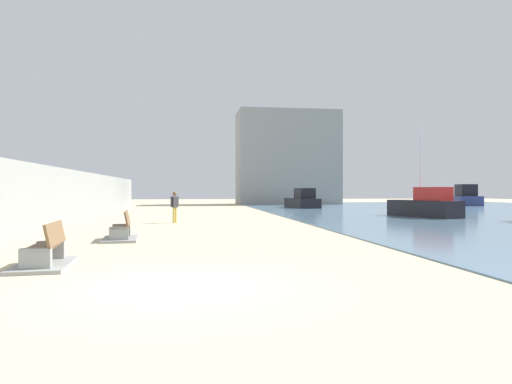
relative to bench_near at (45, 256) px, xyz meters
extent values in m
plane|color=#C6B793|center=(2.87, 15.57, -0.23)|extent=(120.00, 120.00, 0.00)
cube|color=gray|center=(-4.63, 15.57, 1.25)|extent=(0.80, 64.00, 2.97)
cube|color=gray|center=(0.02, -0.70, 0.01)|extent=(0.61, 0.24, 0.50)
cube|color=gray|center=(-0.08, 0.70, 0.01)|extent=(0.61, 0.24, 0.50)
cube|color=brown|center=(-0.03, 0.00, 0.22)|extent=(0.62, 1.63, 0.06)
cube|color=brown|center=(0.20, 0.02, 0.50)|extent=(0.28, 1.61, 0.50)
cube|color=gray|center=(-0.03, 0.00, -0.19)|extent=(1.25, 2.18, 0.08)
cube|color=gray|center=(0.86, 4.61, 0.01)|extent=(0.62, 0.25, 0.50)
cube|color=gray|center=(0.73, 6.01, 0.01)|extent=(0.62, 0.25, 0.50)
cube|color=brown|center=(0.80, 5.31, 0.22)|extent=(0.64, 1.64, 0.06)
cube|color=brown|center=(1.03, 5.33, 0.50)|extent=(0.30, 1.61, 0.50)
cube|color=gray|center=(0.80, 5.31, -0.19)|extent=(1.28, 2.19, 0.08)
cylinder|color=gold|center=(2.27, 13.21, 0.16)|extent=(0.12, 0.12, 0.80)
cylinder|color=gold|center=(2.36, 13.30, 0.16)|extent=(0.12, 0.12, 0.80)
cube|color=#333338|center=(2.32, 13.26, 0.84)|extent=(0.36, 0.35, 0.56)
sphere|color=brown|center=(2.32, 13.26, 1.26)|extent=(0.22, 0.22, 0.22)
cylinder|color=#333338|center=(2.16, 13.10, 0.87)|extent=(0.09, 0.09, 0.51)
cylinder|color=#333338|center=(2.47, 13.41, 0.87)|extent=(0.09, 0.09, 0.51)
cube|color=black|center=(17.37, 15.84, 0.32)|extent=(2.95, 5.05, 1.02)
cube|color=red|center=(17.59, 15.15, 1.23)|extent=(1.68, 2.35, 0.82)
cylinder|color=silver|center=(17.30, 16.07, 3.17)|extent=(0.12, 0.12, 4.70)
cube|color=black|center=(13.56, 31.67, 0.25)|extent=(2.37, 5.45, 0.88)
cube|color=black|center=(13.62, 30.88, 1.16)|extent=(1.56, 2.43, 0.96)
cube|color=navy|center=(32.54, 35.47, 0.32)|extent=(3.38, 5.47, 1.02)
cube|color=black|center=(32.37, 34.73, 1.46)|extent=(2.08, 2.54, 1.26)
cube|color=gray|center=(14.64, 43.57, 5.33)|extent=(12.00, 6.00, 11.13)
camera|label=1|loc=(3.19, -10.54, 1.45)|focal=31.98mm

